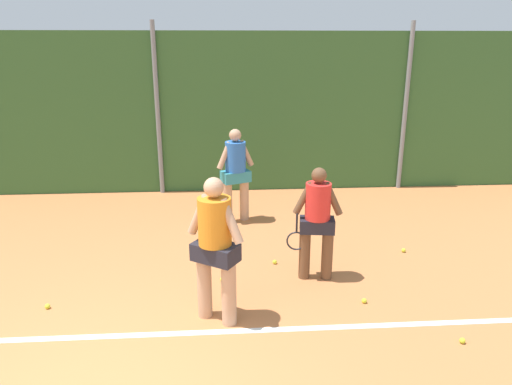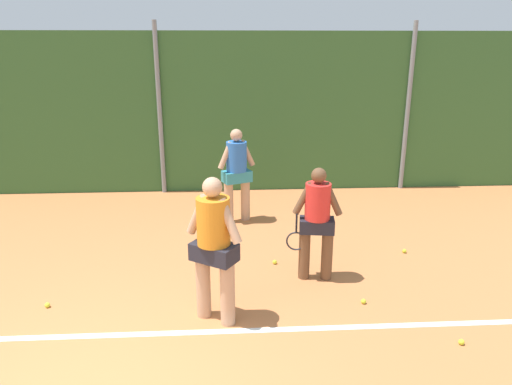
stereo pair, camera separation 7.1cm
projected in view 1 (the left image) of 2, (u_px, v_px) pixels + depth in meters
The scene contains 15 objects.
ground_plane at pixel (120, 301), 6.29m from camera, with size 29.39×29.39×0.00m, color #C67542.
hedge_fence_backdrop at pixel (159, 114), 10.48m from camera, with size 19.10×0.25×3.51m, color #386633.
fence_post_center at pixel (158, 111), 10.29m from camera, with size 0.10×0.10×3.72m, color gray.
fence_post_right at pixel (405, 108), 10.65m from camera, with size 0.10×0.10×3.72m, color gray.
court_baseline_paint at pixel (106, 336), 5.52m from camera, with size 13.96×0.10×0.01m, color white.
player_foreground_near at pixel (215, 243), 5.56m from camera, with size 0.67×0.55×1.82m.
player_midcourt at pixel (317, 218), 6.63m from camera, with size 0.78×0.35×1.65m.
player_backcourt_far at pixel (236, 170), 8.83m from camera, with size 0.70×0.48×1.77m.
tennis_ball_0 at pixel (222, 279), 6.79m from camera, with size 0.07×0.07×0.07m, color #CCDB33.
tennis_ball_2 at pixel (404, 250), 7.74m from camera, with size 0.07×0.07×0.07m, color #CCDB33.
tennis_ball_3 at pixel (275, 262), 7.33m from camera, with size 0.07×0.07×0.07m, color #CCDB33.
tennis_ball_5 at pixel (364, 301), 6.23m from camera, with size 0.07×0.07×0.07m, color #CCDB33.
tennis_ball_7 at pixel (47, 306), 6.10m from camera, with size 0.07×0.07×0.07m, color #CCDB33.
tennis_ball_8 at pixel (462, 341), 5.39m from camera, with size 0.07×0.07×0.07m, color #CCDB33.
tennis_ball_9 at pixel (317, 203), 9.99m from camera, with size 0.07×0.07×0.07m, color #CCDB33.
Camera 1 is at (1.42, -3.59, 3.27)m, focal length 33.30 mm.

